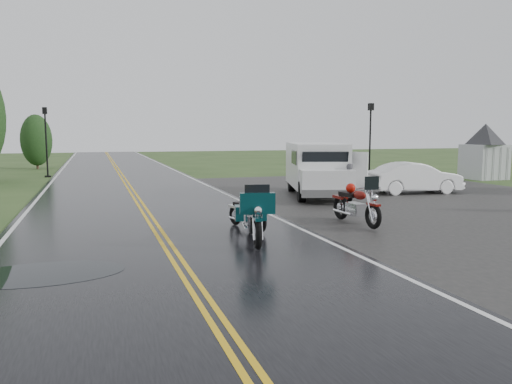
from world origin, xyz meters
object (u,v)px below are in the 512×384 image
Objects in this scene: sedan_white at (414,178)px; lamp_post_far_left at (46,142)px; motorcycle_red at (373,206)px; visitor_center at (485,138)px; person_at_van at (348,184)px; motorcycle_silver at (260,214)px; van_white at (302,173)px; lamp_post_far_right at (370,140)px; motorcycle_teal at (258,220)px.

lamp_post_far_left is at bearing 55.73° from sedan_white.
motorcycle_red is 23.04m from lamp_post_far_left.
person_at_van is at bearing -152.07° from visitor_center.
motorcycle_silver is 0.32× the size of van_white.
motorcycle_red is 0.57× the size of lamp_post_far_left.
visitor_center is 14.10m from person_at_van.
visitor_center is at bearing 38.65° from van_white.
van_white is (3.43, 5.23, 0.59)m from motorcycle_silver.
lamp_post_far_right reaches higher than van_white.
van_white reaches higher than motorcycle_silver.
visitor_center is 9.61m from sedan_white.
motorcycle_red is at bearing 47.87° from person_at_van.
lamp_post_far_right is (12.50, 16.23, 1.51)m from motorcycle_teal.
motorcycle_silver is at bearing -129.39° from lamp_post_far_right.
van_white is 1.37× the size of lamp_post_far_left.
motorcycle_red reaches higher than motorcycle_silver.
lamp_post_far_left is at bearing 140.05° from van_white.
sedan_white is (9.98, 8.19, -0.06)m from motorcycle_teal.
van_white is at bearing 71.74° from motorcycle_teal.
motorcycle_silver is at bearing -107.50° from van_white.
motorcycle_silver is 0.46× the size of sedan_white.
sedan_white is (9.31, 6.37, 0.12)m from motorcycle_silver.
motorcycle_silver is at bearing -147.40° from visitor_center.
motorcycle_teal reaches higher than sedan_white.
visitor_center is 20.81m from motorcycle_silver.
motorcycle_teal is (-3.75, -1.31, 0.03)m from motorcycle_red.
visitor_center is at bearing -29.93° from lamp_post_far_right.
sedan_white is at bearing 45.63° from motorcycle_red.
van_white is 6.01m from sedan_white.
visitor_center is 8.48× the size of motorcycle_silver.
motorcycle_silver is at bearing -71.39° from lamp_post_far_left.
motorcycle_red is 0.59× the size of sedan_white.
van_white is (-14.03, -5.93, -1.26)m from visitor_center.
sedan_white is 21.32m from lamp_post_far_left.
visitor_center is 18.60m from motorcycle_red.
sedan_white is at bearing 51.27° from motorcycle_teal.
motorcycle_teal is 1.68× the size of person_at_van.
sedan_white is at bearing 21.35° from motorcycle_silver.
sedan_white is (6.23, 6.88, -0.04)m from motorcycle_red.
motorcycle_teal is 22.94m from lamp_post_far_left.
motorcycle_teal is 0.56× the size of lamp_post_far_right.
person_at_van is at bearing 119.10° from sedan_white.
person_at_van is 0.33× the size of lamp_post_far_right.
van_white is at bearing -41.26° from person_at_van.
visitor_center is at bearing 19.57° from motorcycle_silver.
visitor_center is 3.90× the size of sedan_white.
motorcycle_silver is 11.28m from sedan_white.
motorcycle_silver is 6.87m from person_at_van.
lamp_post_far_left reaches higher than sedan_white.
person_at_van is (-12.37, -6.56, -1.66)m from visitor_center.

